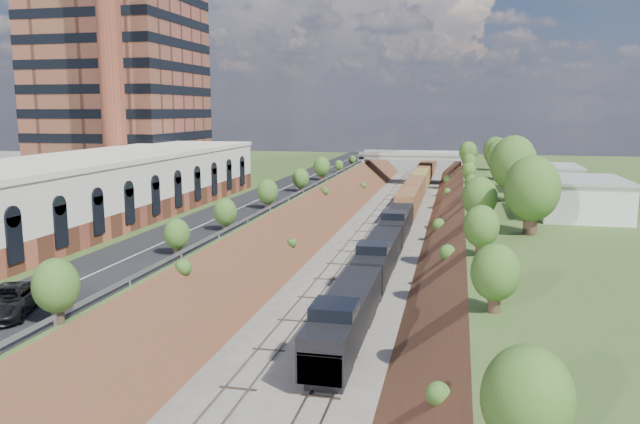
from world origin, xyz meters
TOP-DOWN VIEW (x-y plane):
  - platform_left at (-33.00, 60.00)m, footprint 44.00×180.00m
  - embankment_left at (-11.00, 60.00)m, footprint 10.00×180.00m
  - embankment_right at (11.00, 60.00)m, footprint 10.00×180.00m
  - rail_left_track at (-2.60, 60.00)m, footprint 1.58×180.00m
  - rail_right_track at (2.60, 60.00)m, footprint 1.58×180.00m
  - road at (-15.50, 60.00)m, footprint 8.00×180.00m
  - guardrail at (-11.40, 59.80)m, footprint 0.10×171.00m
  - commercial_building at (-28.00, 38.00)m, footprint 14.30×62.30m
  - highrise_tower at (-44.00, 72.00)m, footprint 22.00×22.00m
  - smokestack at (-36.00, 56.00)m, footprint 3.20×3.20m
  - overpass at (0.00, 122.00)m, footprint 24.50×8.30m
  - white_building_near at (23.50, 52.00)m, footprint 9.00×12.00m
  - white_building_far at (23.00, 74.00)m, footprint 8.00×10.00m
  - tree_right_large at (17.00, 40.00)m, footprint 5.25×5.25m
  - tree_left_crest at (-11.80, 20.00)m, footprint 2.45×2.45m
  - freight_train at (2.60, 89.59)m, footprint 2.94×149.89m
  - suv at (-15.11, 8.33)m, footprint 4.64×6.69m

SIDE VIEW (x-z plane):
  - embankment_left at x=-11.00m, z-range -5.00..5.00m
  - embankment_right at x=11.00m, z-range -5.00..5.00m
  - rail_left_track at x=-2.60m, z-range 0.00..0.18m
  - rail_right_track at x=2.60m, z-range 0.00..0.18m
  - platform_left at x=-33.00m, z-range 0.00..5.00m
  - freight_train at x=2.60m, z-range 0.26..4.81m
  - overpass at x=0.00m, z-range 1.22..8.62m
  - road at x=-15.50m, z-range 5.00..5.10m
  - guardrail at x=-11.40m, z-range 5.20..5.90m
  - suv at x=-15.11m, z-range 5.10..6.80m
  - white_building_far at x=23.00m, z-range 5.00..8.60m
  - white_building_near at x=23.50m, z-range 5.00..9.00m
  - tree_left_crest at x=-11.80m, z-range 5.26..8.82m
  - commercial_building at x=-28.00m, z-range 5.01..12.01m
  - tree_right_large at x=17.00m, z-range 5.58..13.19m
  - smokestack at x=-36.00m, z-range 5.00..45.00m
  - highrise_tower at x=-44.00m, z-range 5.93..59.83m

